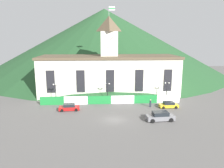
{
  "coord_description": "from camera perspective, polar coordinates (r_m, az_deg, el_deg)",
  "views": [
    {
      "loc": [
        -2.95,
        -39.71,
        15.39
      ],
      "look_at": [
        0.0,
        7.08,
        5.59
      ],
      "focal_mm": 35.0,
      "sensor_mm": 36.0,
      "label": 1
    }
  ],
  "objects": [
    {
      "name": "street_lamp_left",
      "position": [
        53.67,
        -14.52,
        -1.32
      ],
      "size": [
        1.26,
        0.36,
        4.86
      ],
      "color": "black",
      "rests_on": "ground"
    },
    {
      "name": "ground_plane",
      "position": [
        42.69,
        0.61,
        -9.32
      ],
      "size": [
        160.0,
        160.0,
        0.0
      ],
      "primitive_type": "plane",
      "color": "#605E5B"
    },
    {
      "name": "hillside_backdrop",
      "position": [
        103.59,
        -2.01,
        11.2
      ],
      "size": [
        106.37,
        106.37,
        28.61
      ],
      "primitive_type": "cone",
      "color": "#234C28",
      "rests_on": "ground"
    },
    {
      "name": "pedestrian",
      "position": [
        50.78,
        10.0,
        -4.86
      ],
      "size": [
        0.49,
        0.49,
        1.79
      ],
      "rotation": [
        0.0,
        0.0,
        1.26
      ],
      "color": "#282D3D",
      "rests_on": "ground"
    },
    {
      "name": "car_yellow_coupe",
      "position": [
        51.33,
        14.58,
        -5.3
      ],
      "size": [
        4.21,
        2.15,
        1.35
      ],
      "rotation": [
        0.0,
        0.0,
        0.01
      ],
      "color": "yellow",
      "rests_on": "ground"
    },
    {
      "name": "car_gray_pickup",
      "position": [
        43.06,
        12.49,
        -8.27
      ],
      "size": [
        5.43,
        2.67,
        1.75
      ],
      "rotation": [
        0.0,
        0.0,
        0.07
      ],
      "color": "slate",
      "rests_on": "ground"
    },
    {
      "name": "civic_building",
      "position": [
        60.73,
        -0.78,
        2.83
      ],
      "size": [
        37.7,
        12.3,
        23.68
      ],
      "color": "silver",
      "rests_on": "ground"
    },
    {
      "name": "car_red_sedan",
      "position": [
        48.73,
        -11.1,
        -6.0
      ],
      "size": [
        4.52,
        2.39,
        1.45
      ],
      "rotation": [
        0.0,
        0.0,
        0.07
      ],
      "color": "red",
      "rests_on": "ground"
    },
    {
      "name": "banner_fence",
      "position": [
        52.31,
        -0.24,
        -4.15
      ],
      "size": [
        33.47,
        0.12,
        2.0
      ],
      "color": "#1E8438",
      "rests_on": "ground"
    },
    {
      "name": "street_lamp_center",
      "position": [
        55.29,
        14.15,
        -0.91
      ],
      "size": [
        1.26,
        0.36,
        4.88
      ],
      "color": "black",
      "rests_on": "ground"
    },
    {
      "name": "street_lamp_far_left",
      "position": [
        52.72,
        -1.23,
        -1.15
      ],
      "size": [
        1.26,
        0.36,
        4.89
      ],
      "color": "black",
      "rests_on": "ground"
    }
  ]
}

